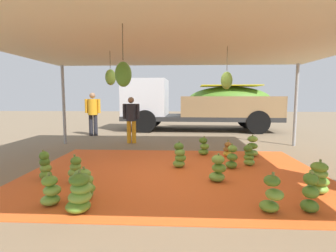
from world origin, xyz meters
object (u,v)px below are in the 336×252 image
Objects in this scene: worker_1 at (93,111)px; banana_bunch_4 at (249,156)px; banana_bunch_2 at (252,147)px; worker_0 at (131,116)px; banana_bunch_14 at (232,158)px; banana_bunch_1 at (204,147)px; banana_bunch_9 at (218,169)px; banana_bunch_10 at (180,156)px; banana_bunch_12 at (272,195)px; banana_bunch_0 at (227,150)px; banana_bunch_6 at (45,166)px; banana_bunch_13 at (51,192)px; banana_bunch_11 at (310,194)px; banana_bunch_5 at (318,179)px; cargo_truck_main at (197,103)px; banana_bunch_3 at (80,194)px; banana_bunch_7 at (84,185)px; banana_bunch_8 at (75,170)px.

banana_bunch_4 is at bearing -41.04° from worker_1.
worker_0 is (-3.59, 1.85, 0.66)m from banana_bunch_2.
banana_bunch_14 is 0.32× the size of worker_1.
banana_bunch_9 is (0.08, -2.24, 0.01)m from banana_bunch_1.
banana_bunch_10 reaches higher than banana_bunch_12.
banana_bunch_4 is 0.86× the size of banana_bunch_10.
banana_bunch_12 is (-0.32, -2.50, 0.02)m from banana_bunch_4.
banana_bunch_12 is at bearing -89.76° from banana_bunch_0.
banana_bunch_6 is at bearing 161.91° from banana_bunch_12.
banana_bunch_0 is 0.90× the size of banana_bunch_13.
banana_bunch_11 reaches higher than banana_bunch_9.
banana_bunch_14 is 6.77m from worker_1.
banana_bunch_5 is 4.20m from banana_bunch_13.
cargo_truck_main is (0.77, 6.78, 1.01)m from banana_bunch_10.
banana_bunch_12 is (0.01, -3.40, 0.06)m from banana_bunch_0.
banana_bunch_4 is 0.54m from banana_bunch_14.
worker_0 reaches higher than banana_bunch_1.
banana_bunch_10 is (1.35, 2.36, 0.01)m from banana_bunch_3.
banana_bunch_13 is at bearing -170.35° from banana_bunch_5.
banana_bunch_0 is 0.79× the size of banana_bunch_12.
banana_bunch_6 is (-4.15, -1.25, 0.04)m from banana_bunch_4.
banana_bunch_9 is 4.73m from worker_0.
banana_bunch_14 is (3.71, 0.95, -0.01)m from banana_bunch_6.
banana_bunch_6 reaches higher than banana_bunch_0.
banana_bunch_3 is 2.62m from banana_bunch_12.
banana_bunch_6 is 4.22m from worker_0.
banana_bunch_6 is at bearing -165.64° from banana_bunch_14.
banana_bunch_3 is 0.46m from banana_bunch_7.
banana_bunch_10 is 6.89m from cargo_truck_main.
banana_bunch_8 is at bearing 164.27° from banana_bunch_11.
cargo_truck_main is (2.62, 8.95, 1.06)m from banana_bunch_13.
banana_bunch_6 is at bearing -163.19° from banana_bunch_4.
cargo_truck_main reaches higher than worker_0.
cargo_truck_main reaches higher than banana_bunch_5.
banana_bunch_5 is 0.36× the size of worker_0.
cargo_truck_main reaches higher than banana_bunch_12.
banana_bunch_2 reaches higher than banana_bunch_9.
banana_bunch_4 is 0.88× the size of banana_bunch_6.
banana_bunch_11 reaches higher than banana_bunch_2.
worker_1 is (-4.33, -2.02, -0.26)m from cargo_truck_main.
banana_bunch_10 is at bearing 127.69° from banana_bunch_9.
banana_bunch_11 is at bearing 5.40° from banana_bunch_12.
banana_bunch_1 is at bearing 177.21° from banana_bunch_2.
banana_bunch_4 is 1.86m from banana_bunch_5.
banana_bunch_0 is 4.38m from banana_bunch_3.
banana_bunch_0 is at bearing 110.67° from banana_bunch_4.
banana_bunch_10 reaches higher than banana_bunch_5.
banana_bunch_12 is (3.18, -1.10, 0.01)m from banana_bunch_8.
worker_1 is (-1.66, 5.90, 0.78)m from banana_bunch_8.
cargo_truck_main is (0.05, 7.71, 1.04)m from banana_bunch_9.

